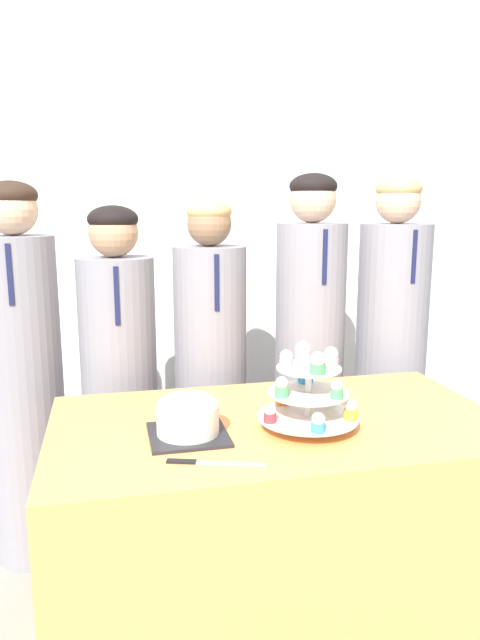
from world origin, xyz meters
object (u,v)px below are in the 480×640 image
object	(u,v)px
round_cake	(188,415)
student_0	(25,386)
cake_knife	(199,463)
student_2	(211,382)
student_3	(309,362)
student_4	(390,359)
cupcake_stand	(308,390)
student_1	(120,391)

from	to	relation	value
round_cake	student_0	world-z (taller)	student_0
cake_knife	student_0	size ratio (longest dim) A/B	0.17
round_cake	student_2	distance (m)	0.77
student_2	student_3	distance (m)	0.44
cake_knife	student_4	xyz separation A→B (m)	(1.03, 0.92, -0.02)
cupcake_stand	student_0	distance (m)	1.19
student_0	student_3	distance (m)	1.19
cupcake_stand	student_3	bearing A→B (deg)	69.73
cupcake_stand	student_3	world-z (taller)	student_3
cupcake_stand	student_2	size ratio (longest dim) A/B	0.21
cake_knife	student_3	bearing A→B (deg)	72.73
cake_knife	cupcake_stand	xyz separation A→B (m)	(0.36, 0.17, 0.12)
student_4	student_0	bearing A→B (deg)	-180.00
cake_knife	cupcake_stand	bearing A→B (deg)	42.48
round_cake	student_4	xyz separation A→B (m)	(1.03, 0.73, -0.09)
student_1	student_3	xyz separation A→B (m)	(0.82, 0.00, 0.07)
student_1	student_4	size ratio (longest dim) A/B	0.92
student_2	student_4	size ratio (longest dim) A/B	0.94
cupcake_stand	student_0	xyz separation A→B (m)	(-0.91, 0.75, -0.15)
student_4	student_3	bearing A→B (deg)	-180.00
student_0	student_1	size ratio (longest dim) A/B	1.06
student_1	student_4	xyz separation A→B (m)	(1.21, 0.00, 0.06)
cupcake_stand	student_1	distance (m)	0.95
cupcake_stand	student_0	bearing A→B (deg)	140.61
cupcake_stand	student_4	world-z (taller)	student_4
student_0	student_3	xyz separation A→B (m)	(1.19, 0.00, 0.02)
student_2	student_4	bearing A→B (deg)	0.00
student_1	cake_knife	bearing A→B (deg)	-78.73
cupcake_stand	student_1	bearing A→B (deg)	125.99
student_3	student_4	size ratio (longest dim) A/B	1.00
student_2	student_3	bearing A→B (deg)	0.00
round_cake	student_4	size ratio (longest dim) A/B	0.15
student_0	student_2	bearing A→B (deg)	-0.00
cupcake_stand	student_2	world-z (taller)	student_2
cake_knife	student_1	size ratio (longest dim) A/B	0.18
student_2	cake_knife	bearing A→B (deg)	-102.11
round_cake	student_1	size ratio (longest dim) A/B	0.16
cake_knife	student_2	bearing A→B (deg)	95.45
student_0	round_cake	bearing A→B (deg)	-53.10
cupcake_stand	student_1	world-z (taller)	student_1
cake_knife	student_3	distance (m)	1.12
cupcake_stand	student_2	xyz separation A→B (m)	(-0.16, 0.75, -0.19)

